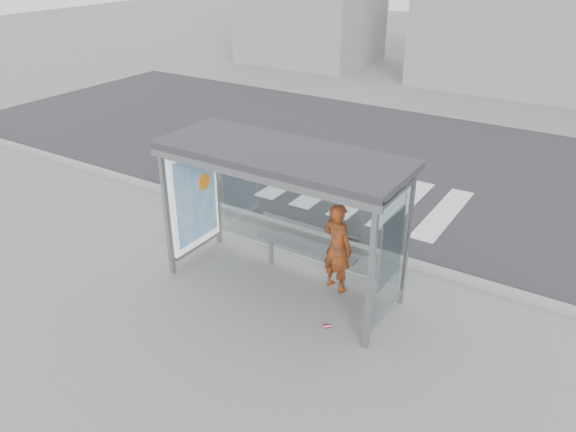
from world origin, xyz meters
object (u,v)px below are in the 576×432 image
object	(u,v)px
bench	(307,247)
soda_can	(327,326)
bus_shelter	(265,181)
person	(337,247)

from	to	relation	value
bench	soda_can	distance (m)	1.71
bus_shelter	person	distance (m)	1.72
bench	soda_can	bearing A→B (deg)	-47.04
bus_shelter	soda_can	world-z (taller)	bus_shelter
person	bus_shelter	bearing A→B (deg)	35.03
soda_can	person	bearing A→B (deg)	111.40
bench	soda_can	xyz separation A→B (m)	(1.10, -1.18, -0.57)
bus_shelter	bench	bearing A→B (deg)	44.17
bus_shelter	soda_can	size ratio (longest dim) A/B	36.70
bus_shelter	soda_can	bearing A→B (deg)	-21.93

